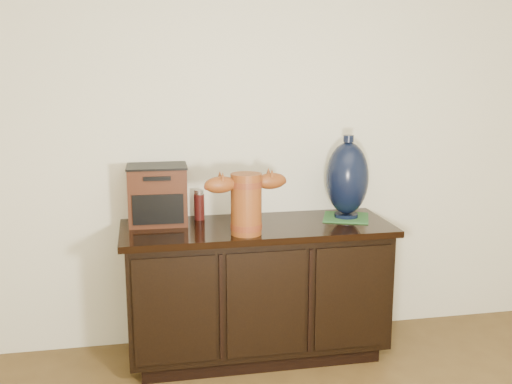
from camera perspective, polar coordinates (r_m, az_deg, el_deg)
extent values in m
plane|color=white|center=(3.42, -0.81, 6.87)|extent=(4.50, 0.00, 4.50)
cube|color=black|center=(3.50, 0.07, -14.53)|extent=(1.29, 0.45, 0.08)
cube|color=black|center=(3.36, 0.07, -9.01)|extent=(1.40, 0.50, 0.64)
cube|color=black|center=(3.25, 0.07, -3.45)|extent=(1.46, 0.56, 0.03)
cube|color=black|center=(3.07, -7.73, -11.19)|extent=(0.41, 0.01, 0.56)
cube|color=black|center=(3.13, 0.99, -10.64)|extent=(0.41, 0.01, 0.56)
cube|color=black|center=(3.25, 9.19, -9.91)|extent=(0.41, 0.01, 0.56)
cylinder|color=brown|center=(3.04, -0.94, -1.16)|extent=(0.18, 0.18, 0.31)
cylinder|color=#45170D|center=(3.06, -0.93, -3.27)|extent=(0.19, 0.19, 0.03)
cylinder|color=#45170D|center=(3.01, -0.95, 0.78)|extent=(0.19, 0.19, 0.03)
ellipsoid|color=brown|center=(2.97, -3.41, 0.70)|extent=(0.18, 0.11, 0.08)
ellipsoid|color=brown|center=(3.06, 1.44, 1.06)|extent=(0.18, 0.11, 0.08)
cube|color=#431F10|center=(3.30, -9.35, -0.32)|extent=(0.32, 0.26, 0.31)
cube|color=black|center=(3.18, -9.31, -1.65)|extent=(0.27, 0.02, 0.16)
cube|color=black|center=(3.27, -9.44, 2.44)|extent=(0.33, 0.27, 0.01)
cube|color=#2B612D|center=(3.43, 8.57, -2.41)|extent=(0.32, 0.32, 0.01)
cylinder|color=black|center=(3.43, 8.58, -2.19)|extent=(0.13, 0.13, 0.02)
ellipsoid|color=black|center=(3.39, 8.69, 1.31)|extent=(0.31, 0.31, 0.41)
cylinder|color=black|center=(3.35, 8.80, 5.05)|extent=(0.06, 0.06, 0.04)
cylinder|color=#5F1310|center=(3.36, -5.43, -1.42)|extent=(0.06, 0.06, 0.15)
cylinder|color=silver|center=(3.35, -5.45, 0.00)|extent=(0.05, 0.05, 0.02)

